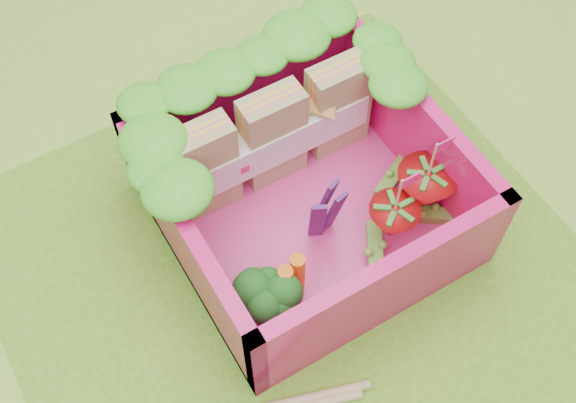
{
  "coord_description": "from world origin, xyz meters",
  "views": [
    {
      "loc": [
        -0.8,
        -1.27,
        3.11
      ],
      "look_at": [
        0.1,
        0.26,
        0.28
      ],
      "focal_mm": 45.0,
      "sensor_mm": 36.0,
      "label": 1
    }
  ],
  "objects_px": {
    "broccoli": "(262,294)",
    "strawberry_right": "(423,191)",
    "sandwich_stack": "(274,136)",
    "strawberry_left": "(392,222)",
    "bento_box": "(307,189)"
  },
  "relations": [
    {
      "from": "sandwich_stack",
      "to": "strawberry_left",
      "type": "xyz_separation_m",
      "value": [
        0.27,
        -0.63,
        -0.14
      ]
    },
    {
      "from": "broccoli",
      "to": "strawberry_left",
      "type": "xyz_separation_m",
      "value": [
        0.71,
        0.02,
        -0.04
      ]
    },
    {
      "from": "bento_box",
      "to": "sandwich_stack",
      "type": "relative_size",
      "value": 1.24
    },
    {
      "from": "strawberry_left",
      "to": "strawberry_right",
      "type": "distance_m",
      "value": 0.23
    },
    {
      "from": "broccoli",
      "to": "strawberry_right",
      "type": "xyz_separation_m",
      "value": [
        0.93,
        0.08,
        -0.02
      ]
    },
    {
      "from": "strawberry_left",
      "to": "bento_box",
      "type": "bearing_deg",
      "value": 132.26
    },
    {
      "from": "strawberry_left",
      "to": "strawberry_right",
      "type": "xyz_separation_m",
      "value": [
        0.22,
        0.06,
        0.02
      ]
    },
    {
      "from": "bento_box",
      "to": "strawberry_right",
      "type": "height_order",
      "value": "strawberry_right"
    },
    {
      "from": "strawberry_right",
      "to": "strawberry_left",
      "type": "bearing_deg",
      "value": -165.54
    },
    {
      "from": "strawberry_right",
      "to": "bento_box",
      "type": "bearing_deg",
      "value": 153.2
    },
    {
      "from": "strawberry_right",
      "to": "sandwich_stack",
      "type": "bearing_deg",
      "value": 130.88
    },
    {
      "from": "broccoli",
      "to": "sandwich_stack",
      "type": "bearing_deg",
      "value": 55.86
    },
    {
      "from": "sandwich_stack",
      "to": "strawberry_right",
      "type": "bearing_deg",
      "value": -49.12
    },
    {
      "from": "sandwich_stack",
      "to": "strawberry_left",
      "type": "distance_m",
      "value": 0.7
    },
    {
      "from": "bento_box",
      "to": "strawberry_right",
      "type": "bearing_deg",
      "value": -26.8
    }
  ]
}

